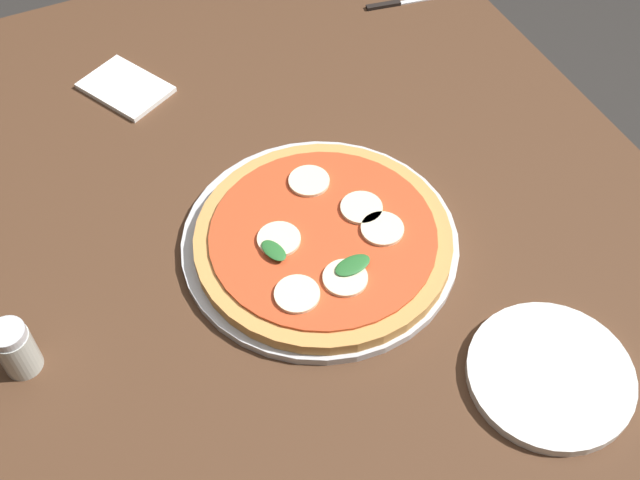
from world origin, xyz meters
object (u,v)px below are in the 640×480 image
at_px(dining_table, 274,283).
at_px(pepper_shaker, 16,349).
at_px(pizza, 323,239).
at_px(plate_white, 550,375).
at_px(napkin, 126,88).
at_px(serving_tray, 320,242).
at_px(knife, 402,2).

distance_m(dining_table, pepper_shaker, 0.36).
bearing_deg(pizza, plate_white, 29.19).
height_order(plate_white, napkin, plate_white).
bearing_deg(pepper_shaker, pizza, 90.77).
bearing_deg(serving_tray, pizza, 0.02).
bearing_deg(serving_tray, plate_white, 28.35).
xyz_separation_m(serving_tray, pepper_shaker, (0.01, -0.39, 0.03)).
bearing_deg(knife, pizza, -39.49).
bearing_deg(pepper_shaker, napkin, 149.60).
distance_m(serving_tray, pepper_shaker, 0.39).
relative_size(dining_table, pepper_shaker, 17.26).
xyz_separation_m(napkin, knife, (-0.01, 0.49, -0.00)).
xyz_separation_m(plate_white, knife, (-0.71, 0.20, -0.00)).
relative_size(plate_white, knife, 1.10).
bearing_deg(serving_tray, dining_table, -121.04).
bearing_deg(plate_white, serving_tray, -151.65).
xyz_separation_m(dining_table, napkin, (-0.37, -0.09, 0.10)).
relative_size(napkin, knife, 0.75).
height_order(serving_tray, knife, serving_tray).
height_order(serving_tray, plate_white, plate_white).
relative_size(plate_white, pepper_shaker, 2.61).
relative_size(pizza, napkin, 2.54).
relative_size(dining_table, plate_white, 6.62).
bearing_deg(plate_white, pizza, -150.81).
xyz_separation_m(napkin, pepper_shaker, (0.42, -0.25, 0.03)).
bearing_deg(pizza, serving_tray, -179.98).
bearing_deg(pepper_shaker, dining_table, 98.25).
relative_size(serving_tray, plate_white, 1.87).
bearing_deg(napkin, plate_white, 23.28).
xyz_separation_m(dining_table, plate_white, (0.32, 0.21, 0.10)).
distance_m(knife, pepper_shaker, 0.86).
xyz_separation_m(serving_tray, knife, (-0.42, 0.35, -0.00)).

